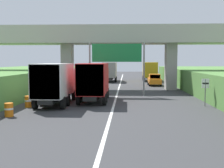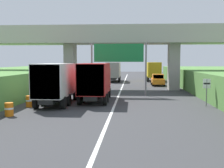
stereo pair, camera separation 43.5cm
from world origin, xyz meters
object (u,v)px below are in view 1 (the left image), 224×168
Objects in this scene: construction_barrel_5 at (42,96)px; truck_yellow at (150,71)px; construction_barrel_3 at (9,110)px; construction_barrel_4 at (28,101)px; truck_red at (94,80)px; truck_black at (110,71)px; car_orange at (154,80)px; truck_silver at (56,82)px; overhead_highway_sign at (117,56)px; speed_limit_sign at (205,88)px.

truck_yellow is at bearing 65.74° from construction_barrel_5.
construction_barrel_4 is at bearing 90.51° from construction_barrel_3.
truck_red is 25.55m from truck_black.
truck_red is 1.78× the size of car_orange.
truck_yellow is at bearing 70.88° from truck_silver.
truck_silver is at bearing -109.12° from truck_yellow.
truck_black is 29.55m from construction_barrel_4.
truck_yellow is at bearing 70.86° from construction_barrel_3.
truck_silver is 8.11× the size of construction_barrel_4.
truck_silver is (-4.82, -6.66, -2.19)m from overhead_highway_sign.
truck_silver is 8.11× the size of construction_barrel_3.
truck_silver is (-10.03, -28.93, 0.00)m from truck_yellow.
construction_barrel_4 is at bearing -129.59° from overhead_highway_sign.
truck_red is at bearing -89.85° from truck_black.
truck_black is at bearing -170.02° from truck_yellow.
construction_barrel_4 is (-0.03, 3.86, 0.00)m from construction_barrel_3.
construction_barrel_4 is (-11.89, -20.91, -0.40)m from car_orange.
truck_red is at bearing -112.23° from overhead_highway_sign.
truck_black is 1.78× the size of car_orange.
construction_barrel_3 is (-4.81, -7.43, -1.47)m from truck_red.
truck_silver is 2.79m from construction_barrel_4.
truck_yellow is 30.62m from truck_silver.
truck_black is 25.76m from construction_barrel_5.
construction_barrel_3 is at bearing -109.25° from truck_silver.
construction_barrel_5 is at bearing -124.98° from car_orange.
speed_limit_sign is 29.36m from truck_black.
truck_yellow is at bearing 75.23° from truck_red.
truck_black is 8.11× the size of construction_barrel_3.
speed_limit_sign is 12.23m from truck_silver.
construction_barrel_4 and construction_barrel_5 have the same top height.
truck_red is 3.65m from truck_silver.
truck_red is 8.11× the size of construction_barrel_3.
car_orange is at bearing 55.02° from construction_barrel_5.
car_orange reaches higher than construction_barrel_5.
car_orange is 4.56× the size of construction_barrel_5.
car_orange is at bearing 96.42° from speed_limit_sign.
construction_barrel_3 is at bearing -89.49° from construction_barrel_4.
overhead_highway_sign reaches higher than truck_yellow.
construction_barrel_3 is (-11.86, -24.77, -0.40)m from car_orange.
construction_barrel_3 is 1.00× the size of construction_barrel_5.
construction_barrel_3 is (-6.67, -11.96, -3.67)m from overhead_highway_sign.
construction_barrel_3 is (-1.85, -5.30, -1.47)m from truck_silver.
truck_silver is (-2.96, -2.13, 0.00)m from truck_red.
truck_yellow reaches higher than speed_limit_sign.
truck_black is at bearing 79.21° from construction_barrel_5.
speed_limit_sign is 15.01m from construction_barrel_3.
truck_black is 7.25m from truck_yellow.
truck_red is (-9.25, 2.28, 0.46)m from speed_limit_sign.
truck_silver is at bearing -117.21° from car_orange.
truck_red reaches higher than construction_barrel_4.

